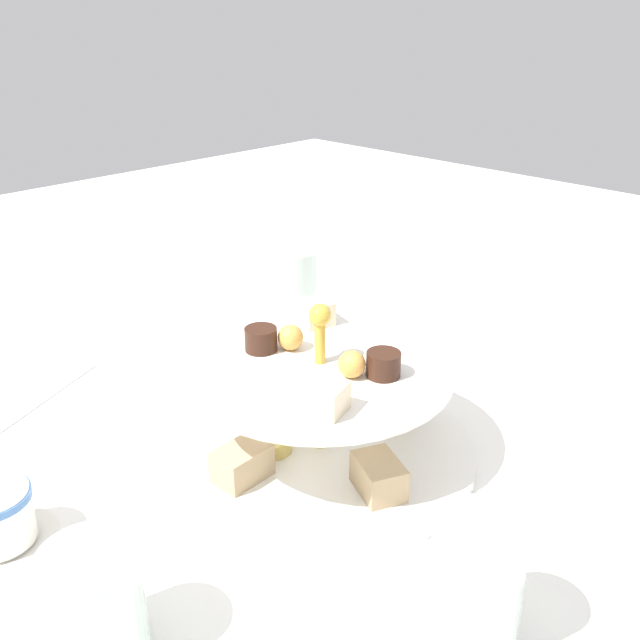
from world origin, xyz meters
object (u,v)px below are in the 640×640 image
object	(u,v)px
tiered_serving_stand	(320,415)
water_glass_tall_right	(293,293)
water_glass_mid_back	(475,586)
butter_knife_left	(604,402)
butter_knife_right	(44,396)
water_glass_short_left	(95,604)

from	to	relation	value
tiered_serving_stand	water_glass_tall_right	xyz separation A→B (m)	(-0.17, -0.21, 0.01)
water_glass_tall_right	water_glass_mid_back	bearing A→B (deg)	59.94
tiered_serving_stand	butter_knife_left	xyz separation A→B (m)	(-0.28, 0.15, -0.04)
water_glass_tall_right	water_glass_mid_back	size ratio (longest dim) A/B	1.16
tiered_serving_stand	butter_knife_right	distance (m)	0.32
water_glass_mid_back	tiered_serving_stand	bearing A→B (deg)	-110.91
water_glass_tall_right	butter_knife_left	size ratio (longest dim) A/B	0.68
butter_knife_left	butter_knife_right	distance (m)	0.60
water_glass_tall_right	butter_knife_left	xyz separation A→B (m)	(-0.11, 0.36, -0.06)
tiered_serving_stand	water_glass_short_left	world-z (taller)	tiered_serving_stand
tiered_serving_stand	water_glass_mid_back	world-z (taller)	tiered_serving_stand
butter_knife_left	water_glass_mid_back	bearing A→B (deg)	119.87
water_glass_tall_right	tiered_serving_stand	bearing A→B (deg)	51.70
water_glass_short_left	water_glass_tall_right	bearing A→B (deg)	-148.25
water_glass_mid_back	water_glass_tall_right	bearing A→B (deg)	-120.06
butter_knife_right	water_glass_short_left	bearing A→B (deg)	45.50
water_glass_mid_back	butter_knife_right	bearing A→B (deg)	-84.77
butter_knife_left	water_glass_mid_back	world-z (taller)	water_glass_mid_back
tiered_serving_stand	butter_knife_left	world-z (taller)	tiered_serving_stand
water_glass_short_left	butter_knife_right	distance (m)	0.37
butter_knife_left	water_glass_tall_right	bearing A→B (deg)	35.97
water_glass_tall_right	butter_knife_right	xyz separation A→B (m)	(0.30, -0.08, -0.06)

